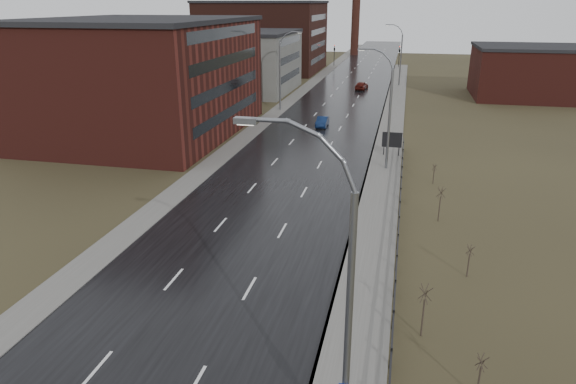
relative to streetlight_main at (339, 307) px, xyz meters
The scene contains 24 objects.
road 58.93m from the streetlight_main, 98.31° to the left, with size 14.00×300.00×0.06m, color black.
sidewalk_right 33.54m from the streetlight_main, 89.78° to the left, with size 3.20×180.00×0.18m, color #595651.
curb_right 33.57m from the streetlight_main, 92.42° to the left, with size 0.16×180.00×0.18m, color slate.
sidewalk_left 60.65m from the streetlight_main, 106.04° to the left, with size 2.40×260.00×0.12m, color #595651.
warehouse_near 52.13m from the streetlight_main, 124.42° to the left, with size 22.44×28.56×13.50m.
warehouse_mid 80.48m from the streetlight_main, 109.20° to the left, with size 16.32×20.40×10.50m.
warehouse_far 110.59m from the streetlight_main, 106.53° to the left, with size 26.52×24.48×15.50m.
building_right 82.95m from the streetlight_main, 74.74° to the left, with size 18.36×16.32×8.50m.
smokestack 149.01m from the streetlight_main, 95.58° to the left, with size 2.70×2.70×30.70m.
streetlight_main is the anchor object (origin of this frame).
streetlight_right_mid 34.01m from the streetlight_main, 89.95° to the left, with size 3.36×0.28×11.35m.
streetlight_left 62.15m from the streetlight_main, 105.08° to the left, with size 3.36×0.28×11.35m.
streetlight_right_far 88.01m from the streetlight_main, 89.98° to the left, with size 3.36×0.28×11.35m.
guardrail 17.27m from the streetlight_main, 83.61° to the left, with size 0.10×53.05×1.10m.
shrub_b 8.29m from the streetlight_main, 36.48° to the left, with size 0.50×0.52×2.08m.
shrub_c 9.53m from the streetlight_main, 67.54° to the left, with size 0.65×0.69×2.76m.
shrub_d 16.19m from the streetlight_main, 67.36° to the left, with size 0.48×0.51×2.02m.
shrub_e 23.23m from the streetlight_main, 78.20° to the left, with size 0.62×0.66×2.65m.
shrub_f 31.60m from the streetlight_main, 81.51° to the left, with size 0.44×0.46×1.81m.
billboard 38.85m from the streetlight_main, 89.07° to the left, with size 2.03×0.17×2.64m.
traffic_light_left 119.16m from the streetlight_main, 97.95° to the left, with size 0.58×2.73×5.30m.
traffic_light_right 118.01m from the streetlight_main, 90.23° to the left, with size 0.58×2.73×5.30m.
car_near 51.57m from the streetlight_main, 99.63° to the left, with size 1.35×3.87×1.28m, color #0D1E44.
car_far 82.06m from the streetlight_main, 94.40° to the left, with size 1.81×4.49×1.53m, color #49110C.
Camera 1 is at (9.99, -12.10, 15.21)m, focal length 32.00 mm.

